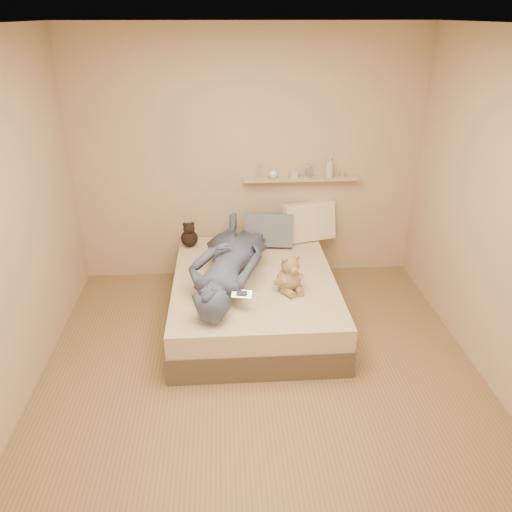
{
  "coord_description": "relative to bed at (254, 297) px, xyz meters",
  "views": [
    {
      "loc": [
        -0.25,
        -3.15,
        2.66
      ],
      "look_at": [
        0.0,
        0.65,
        0.8
      ],
      "focal_mm": 35.0,
      "sensor_mm": 36.0,
      "label": 1
    }
  ],
  "objects": [
    {
      "name": "room",
      "position": [
        0.0,
        -0.93,
        1.08
      ],
      "size": [
        3.8,
        3.8,
        3.8
      ],
      "color": "olive",
      "rests_on": "ground"
    },
    {
      "name": "game_console",
      "position": [
        -0.13,
        -0.57,
        0.37
      ],
      "size": [
        0.18,
        0.1,
        0.06
      ],
      "color": "silver",
      "rests_on": "bed"
    },
    {
      "name": "pillow_cream",
      "position": [
        0.64,
        0.83,
        0.43
      ],
      "size": [
        0.59,
        0.36,
        0.42
      ],
      "primitive_type": "cube",
      "rotation": [
        -0.18,
        0.0,
        0.26
      ],
      "color": "beige",
      "rests_on": "bed"
    },
    {
      "name": "person",
      "position": [
        -0.22,
        -0.03,
        0.43
      ],
      "size": [
        0.99,
        1.78,
        0.4
      ],
      "primitive_type": "imported",
      "rotation": [
        0.0,
        0.0,
        2.91
      ],
      "color": "#4D5579",
      "rests_on": "bed"
    },
    {
      "name": "teddy_bear",
      "position": [
        0.29,
        -0.28,
        0.37
      ],
      "size": [
        0.28,
        0.29,
        0.35
      ],
      "color": "tan",
      "rests_on": "bed"
    },
    {
      "name": "bed",
      "position": [
        0.0,
        0.0,
        0.0
      ],
      "size": [
        1.5,
        1.9,
        0.45
      ],
      "color": "brown",
      "rests_on": "floor"
    },
    {
      "name": "shelf_bottles",
      "position": [
        0.59,
        0.91,
        0.97
      ],
      "size": [
        0.92,
        0.13,
        0.22
      ],
      "color": "white",
      "rests_on": "wall_shelf"
    },
    {
      "name": "dark_plush",
      "position": [
        -0.63,
        0.71,
        0.35
      ],
      "size": [
        0.18,
        0.18,
        0.28
      ],
      "color": "black",
      "rests_on": "bed"
    },
    {
      "name": "wall_shelf",
      "position": [
        0.55,
        0.91,
        0.88
      ],
      "size": [
        1.2,
        0.12,
        0.03
      ],
      "primitive_type": "cube",
      "color": "tan",
      "rests_on": "wall_back"
    },
    {
      "name": "pillow_grey",
      "position": [
        0.2,
        0.69,
        0.4
      ],
      "size": [
        0.53,
        0.3,
        0.37
      ],
      "primitive_type": "cube",
      "rotation": [
        -0.33,
        0.0,
        -0.12
      ],
      "color": "slate",
      "rests_on": "bed"
    }
  ]
}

